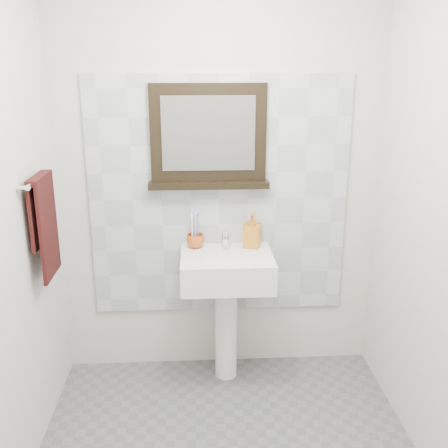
# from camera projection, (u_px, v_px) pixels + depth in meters

# --- Properties ---
(back_wall) EXTENTS (2.00, 0.01, 2.50)m
(back_wall) POSITION_uv_depth(u_px,v_px,m) (219.00, 182.00, 3.24)
(back_wall) COLOR silver
(back_wall) RESTS_ON ground
(front_wall) EXTENTS (2.00, 0.01, 2.50)m
(front_wall) POSITION_uv_depth(u_px,v_px,m) (268.00, 403.00, 1.14)
(front_wall) COLOR silver
(front_wall) RESTS_ON ground
(splashback) EXTENTS (1.60, 0.02, 1.50)m
(splashback) POSITION_uv_depth(u_px,v_px,m) (219.00, 198.00, 3.26)
(splashback) COLOR #B2BCC1
(splashback) RESTS_ON back_wall
(pedestal_sink) EXTENTS (0.55, 0.44, 0.96)m
(pedestal_sink) POSITION_uv_depth(u_px,v_px,m) (227.00, 282.00, 3.20)
(pedestal_sink) COLOR white
(pedestal_sink) RESTS_ON ground
(toothbrush_cup) EXTENTS (0.11, 0.11, 0.09)m
(toothbrush_cup) POSITION_uv_depth(u_px,v_px,m) (195.00, 241.00, 3.24)
(toothbrush_cup) COLOR #BB4F16
(toothbrush_cup) RESTS_ON pedestal_sink
(toothbrushes) EXTENTS (0.05, 0.04, 0.21)m
(toothbrushes) POSITION_uv_depth(u_px,v_px,m) (195.00, 228.00, 3.22)
(toothbrushes) COLOR white
(toothbrushes) RESTS_ON toothbrush_cup
(soap_dispenser) EXTENTS (0.13, 0.13, 0.22)m
(soap_dispenser) POSITION_uv_depth(u_px,v_px,m) (252.00, 230.00, 3.24)
(soap_dispenser) COLOR #BA5115
(soap_dispenser) RESTS_ON pedestal_sink
(framed_mirror) EXTENTS (0.73, 0.11, 0.62)m
(framed_mirror) POSITION_uv_depth(u_px,v_px,m) (208.00, 139.00, 3.12)
(framed_mirror) COLOR black
(framed_mirror) RESTS_ON back_wall
(towel_bar) EXTENTS (0.07, 0.40, 0.03)m
(towel_bar) POSITION_uv_depth(u_px,v_px,m) (38.00, 179.00, 2.67)
(towel_bar) COLOR silver
(towel_bar) RESTS_ON left_wall
(hand_towel) EXTENTS (0.06, 0.30, 0.55)m
(hand_towel) POSITION_uv_depth(u_px,v_px,m) (44.00, 218.00, 2.74)
(hand_towel) COLOR black
(hand_towel) RESTS_ON towel_bar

